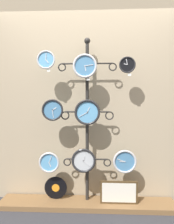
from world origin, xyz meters
TOP-DOWN VIEW (x-y plane):
  - ground_plane at (0.00, 0.00)m, footprint 12.00×12.00m
  - shop_wall at (0.00, 0.57)m, footprint 4.40×0.04m
  - low_shelf at (0.00, 0.35)m, footprint 2.20×0.36m
  - display_stand at (0.00, 0.41)m, footprint 0.74×0.35m
  - clock_top_left at (-0.49, 0.30)m, footprint 0.22×0.04m
  - clock_top_center at (-0.02, 0.30)m, footprint 0.29×0.04m
  - clock_top_right at (0.48, 0.30)m, footprint 0.20×0.04m
  - clock_middle_left at (-0.42, 0.30)m, footprint 0.26×0.04m
  - clock_middle_center at (0.01, 0.32)m, footprint 0.31×0.04m
  - clock_bottom_left at (-0.47, 0.32)m, footprint 0.26×0.04m
  - clock_bottom_center at (-0.04, 0.32)m, footprint 0.30×0.04m
  - clock_bottom_right at (0.46, 0.32)m, footprint 0.29×0.04m
  - vinyl_record at (-0.41, 0.40)m, footprint 0.29×0.01m
  - picture_frame at (0.39, 0.31)m, footprint 0.46×0.02m
  - price_tag_upper at (-0.46, 0.30)m, footprint 0.04×0.00m
  - price_tag_mid at (0.02, 0.30)m, footprint 0.04×0.00m
  - price_tag_lower at (0.51, 0.30)m, footprint 0.04×0.00m

SIDE VIEW (x-z plane):
  - ground_plane at x=0.00m, z-range 0.00..0.00m
  - low_shelf at x=0.00m, z-range 0.00..0.06m
  - picture_frame at x=0.39m, z-range 0.06..0.34m
  - vinyl_record at x=-0.41m, z-range 0.06..0.35m
  - clock_bottom_left at x=-0.47m, z-range 0.43..0.69m
  - clock_bottom_right at x=0.46m, z-range 0.44..0.73m
  - clock_bottom_center at x=-0.04m, z-range 0.44..0.74m
  - display_stand at x=0.00m, z-range -0.24..1.86m
  - clock_middle_center at x=0.01m, z-range 1.03..1.34m
  - clock_middle_left at x=-0.42m, z-range 1.08..1.34m
  - shop_wall at x=0.00m, z-range 0.00..2.80m
  - price_tag_mid at x=0.02m, z-range 1.57..1.59m
  - price_tag_lower at x=0.51m, z-range 1.62..1.65m
  - price_tag_upper at x=-0.46m, z-range 1.67..1.70m
  - clock_top_center at x=-0.02m, z-range 1.59..1.88m
  - clock_top_right at x=0.48m, z-range 1.65..1.85m
  - clock_top_left at x=-0.49m, z-range 1.70..1.93m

